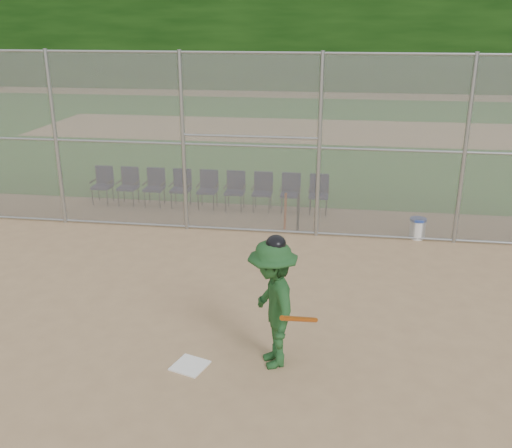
# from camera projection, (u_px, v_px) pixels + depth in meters

# --- Properties ---
(ground) EXTENTS (100.00, 100.00, 0.00)m
(ground) POSITION_uv_depth(u_px,v_px,m) (231.00, 351.00, 8.35)
(ground) COLOR tan
(ground) RESTS_ON ground
(grass_strip) EXTENTS (100.00, 100.00, 0.00)m
(grass_strip) POSITION_uv_depth(u_px,v_px,m) (307.00, 130.00, 25.11)
(grass_strip) COLOR #255C1B
(grass_strip) RESTS_ON ground
(dirt_patch_far) EXTENTS (24.00, 24.00, 0.00)m
(dirt_patch_far) POSITION_uv_depth(u_px,v_px,m) (307.00, 130.00, 25.11)
(dirt_patch_far) COLOR tan
(dirt_patch_far) RESTS_ON ground
(backstop_fence) EXTENTS (16.09, 0.09, 4.00)m
(backstop_fence) POSITION_uv_depth(u_px,v_px,m) (273.00, 143.00, 12.31)
(backstop_fence) COLOR gray
(backstop_fence) RESTS_ON ground
(home_plate) EXTENTS (0.56, 0.56, 0.02)m
(home_plate) POSITION_uv_depth(u_px,v_px,m) (190.00, 366.00, 7.98)
(home_plate) COLOR white
(home_plate) RESTS_ON ground
(batter_at_plate) EXTENTS (1.16, 1.44, 1.93)m
(batter_at_plate) POSITION_uv_depth(u_px,v_px,m) (272.00, 304.00, 7.76)
(batter_at_plate) COLOR #1F4D23
(batter_at_plate) RESTS_ON ground
(water_cooler) EXTENTS (0.37, 0.37, 0.46)m
(water_cooler) POSITION_uv_depth(u_px,v_px,m) (417.00, 228.00, 12.62)
(water_cooler) COLOR white
(water_cooler) RESTS_ON ground
(spare_bats) EXTENTS (0.36, 0.23, 0.85)m
(spare_bats) POSITION_uv_depth(u_px,v_px,m) (292.00, 211.00, 13.13)
(spare_bats) COLOR #D84C14
(spare_bats) RESTS_ON ground
(chair_0) EXTENTS (0.54, 0.52, 0.96)m
(chair_0) POSITION_uv_depth(u_px,v_px,m) (102.00, 186.00, 14.97)
(chair_0) COLOR #0F1338
(chair_0) RESTS_ON ground
(chair_1) EXTENTS (0.54, 0.52, 0.96)m
(chair_1) POSITION_uv_depth(u_px,v_px,m) (128.00, 187.00, 14.87)
(chair_1) COLOR #0F1338
(chair_1) RESTS_ON ground
(chair_2) EXTENTS (0.54, 0.52, 0.96)m
(chair_2) POSITION_uv_depth(u_px,v_px,m) (154.00, 188.00, 14.77)
(chair_2) COLOR #0F1338
(chair_2) RESTS_ON ground
(chair_3) EXTENTS (0.54, 0.52, 0.96)m
(chair_3) POSITION_uv_depth(u_px,v_px,m) (181.00, 189.00, 14.68)
(chair_3) COLOR #0F1338
(chair_3) RESTS_ON ground
(chair_4) EXTENTS (0.54, 0.52, 0.96)m
(chair_4) POSITION_uv_depth(u_px,v_px,m) (207.00, 190.00, 14.58)
(chair_4) COLOR #0F1338
(chair_4) RESTS_ON ground
(chair_5) EXTENTS (0.54, 0.52, 0.96)m
(chair_5) POSITION_uv_depth(u_px,v_px,m) (235.00, 191.00, 14.48)
(chair_5) COLOR #0F1338
(chair_5) RESTS_ON ground
(chair_6) EXTENTS (0.54, 0.52, 0.96)m
(chair_6) POSITION_uv_depth(u_px,v_px,m) (262.00, 192.00, 14.38)
(chair_6) COLOR #0F1338
(chair_6) RESTS_ON ground
(chair_7) EXTENTS (0.54, 0.52, 0.96)m
(chair_7) POSITION_uv_depth(u_px,v_px,m) (290.00, 194.00, 14.29)
(chair_7) COLOR #0F1338
(chair_7) RESTS_ON ground
(chair_8) EXTENTS (0.54, 0.52, 0.96)m
(chair_8) POSITION_uv_depth(u_px,v_px,m) (319.00, 195.00, 14.19)
(chair_8) COLOR #0F1338
(chair_8) RESTS_ON ground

